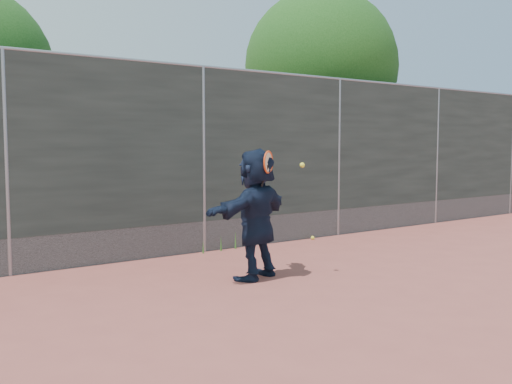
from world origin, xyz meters
TOP-DOWN VIEW (x-y plane):
  - ground at (0.00, 0.00)m, footprint 80.00×80.00m
  - player at (-0.39, 1.48)m, footprint 1.66×1.02m
  - ball_ground at (2.23, 3.35)m, footprint 0.07×0.07m
  - fence at (-0.00, 3.50)m, footprint 20.00×0.06m
  - swing_action at (-0.29, 1.27)m, footprint 0.67×0.19m
  - tree_right at (4.68, 5.75)m, footprint 3.78×3.60m
  - weed_clump at (0.29, 3.38)m, footprint 0.68×0.07m

SIDE VIEW (x-z plane):
  - ground at x=0.00m, z-range 0.00..0.00m
  - ball_ground at x=2.23m, z-range 0.00..0.07m
  - weed_clump at x=0.29m, z-range -0.02..0.28m
  - player at x=-0.39m, z-range 0.00..1.70m
  - swing_action at x=-0.29m, z-range 1.25..1.76m
  - fence at x=0.00m, z-range 0.07..3.09m
  - tree_right at x=4.68m, z-range 0.80..6.19m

